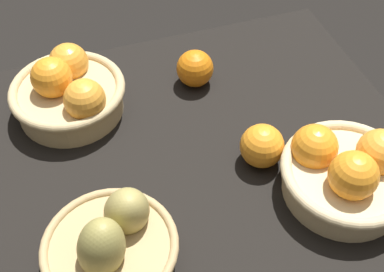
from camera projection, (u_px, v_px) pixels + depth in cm
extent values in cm
cube|color=black|center=(199.00, 155.00, 98.44)|extent=(84.00, 72.00, 3.00)
cylinder|color=tan|center=(111.00, 253.00, 80.22)|extent=(20.38, 20.38, 4.39)
torus|color=tan|center=(110.00, 246.00, 78.58)|extent=(21.81, 21.81, 1.43)
ellipsoid|color=tan|center=(127.00, 212.00, 80.77)|extent=(10.20, 12.73, 13.76)
ellipsoid|color=#9E934C|center=(101.00, 248.00, 75.42)|extent=(11.29, 9.87, 12.74)
cylinder|color=#D3BC8C|center=(344.00, 181.00, 88.80)|extent=(21.38, 21.38, 5.75)
torus|color=#D3BC8C|center=(348.00, 171.00, 86.65)|extent=(23.44, 23.44, 2.05)
sphere|color=orange|center=(353.00, 175.00, 82.45)|extent=(8.34, 8.34, 8.34)
sphere|color=#F49E33|center=(380.00, 152.00, 87.21)|extent=(8.34, 8.34, 8.34)
sphere|color=orange|center=(314.00, 147.00, 88.58)|extent=(8.34, 8.34, 8.34)
cylinder|color=tan|center=(70.00, 100.00, 102.42)|extent=(21.26, 21.26, 5.87)
torus|color=tan|center=(67.00, 89.00, 100.23)|extent=(23.16, 23.16, 1.89)
sphere|color=#F49E33|center=(85.00, 100.00, 95.64)|extent=(8.11, 8.11, 8.11)
sphere|color=orange|center=(52.00, 77.00, 98.06)|extent=(8.11, 8.11, 8.11)
sphere|color=#F49E33|center=(69.00, 63.00, 103.39)|extent=(8.11, 8.11, 8.11)
sphere|color=orange|center=(262.00, 146.00, 92.59)|extent=(8.26, 8.26, 8.26)
sphere|color=orange|center=(195.00, 68.00, 107.29)|extent=(7.97, 7.97, 7.97)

